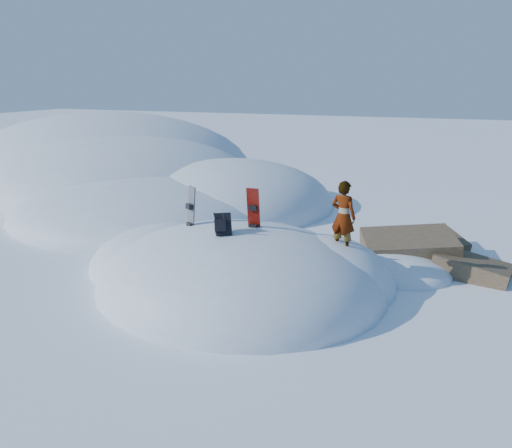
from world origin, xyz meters
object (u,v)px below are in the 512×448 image
at_px(snowboard_red, 254,219).
at_px(person, 343,217).
at_px(snowboard_dark, 191,218).
at_px(backpack, 223,225).

bearing_deg(snowboard_red, person, 8.41).
height_order(snowboard_dark, backpack, snowboard_dark).
distance_m(snowboard_dark, person, 3.70).
distance_m(backpack, person, 2.75).
bearing_deg(backpack, person, -5.68).
distance_m(snowboard_red, backpack, 0.88).
bearing_deg(person, snowboard_dark, 26.17).
bearing_deg(person, backpack, 43.69).
bearing_deg(backpack, snowboard_dark, 119.13).
height_order(backpack, person, person).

